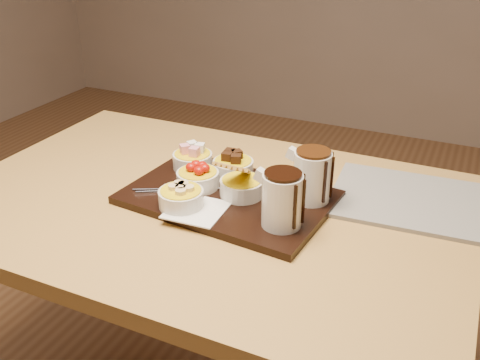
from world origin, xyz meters
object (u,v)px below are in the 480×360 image
at_px(pitcher_milk_chocolate, 312,177).
at_px(newspaper, 408,200).
at_px(dining_table, 208,235).
at_px(serving_board, 228,197).
at_px(bowl_strawberries, 198,179).
at_px(pitcher_dark_chocolate, 282,201).

distance_m(pitcher_milk_chocolate, newspaper, 0.24).
xyz_separation_m(dining_table, serving_board, (0.05, 0.01, 0.11)).
relative_size(bowl_strawberries, pitcher_milk_chocolate, 0.87).
relative_size(serving_board, pitcher_dark_chocolate, 4.02).
height_order(dining_table, newspaper, newspaper).
height_order(serving_board, pitcher_dark_chocolate, pitcher_dark_chocolate).
distance_m(serving_board, newspaper, 0.42).
bearing_deg(pitcher_milk_chocolate, pitcher_dark_chocolate, -94.40).
xyz_separation_m(bowl_strawberries, pitcher_milk_chocolate, (0.26, 0.05, 0.04)).
bearing_deg(newspaper, dining_table, -160.20).
bearing_deg(dining_table, bowl_strawberries, 150.51).
height_order(serving_board, bowl_strawberries, bowl_strawberries).
distance_m(dining_table, serving_board, 0.12).
distance_m(dining_table, bowl_strawberries, 0.14).
xyz_separation_m(pitcher_milk_chocolate, newspaper, (0.20, 0.12, -0.07)).
bearing_deg(pitcher_milk_chocolate, serving_board, -158.20).
height_order(pitcher_dark_chocolate, newspaper, pitcher_dark_chocolate).
bearing_deg(newspaper, bowl_strawberries, -163.48).
relative_size(dining_table, pitcher_milk_chocolate, 10.48).
distance_m(serving_board, pitcher_milk_chocolate, 0.20).
height_order(serving_board, pitcher_milk_chocolate, pitcher_milk_chocolate).
bearing_deg(pitcher_milk_chocolate, bowl_strawberries, -163.61).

